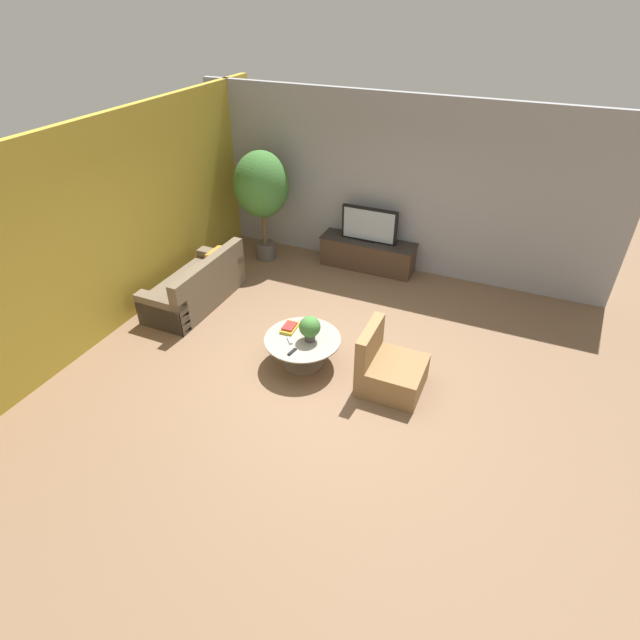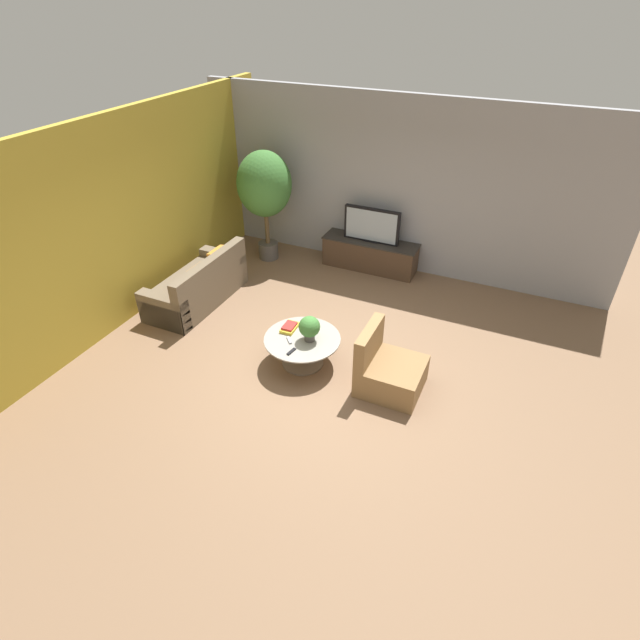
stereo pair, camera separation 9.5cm
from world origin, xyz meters
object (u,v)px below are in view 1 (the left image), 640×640
(armchair_wicker, at_px, (388,370))
(potted_plant_tabletop, at_px, (310,328))
(couch_by_wall, at_px, (197,287))
(potted_palm_tall, at_px, (262,187))
(coffee_table, at_px, (303,346))
(media_console, at_px, (368,254))
(television, at_px, (369,225))

(armchair_wicker, relative_size, potted_plant_tabletop, 2.37)
(couch_by_wall, relative_size, potted_palm_tall, 0.90)
(coffee_table, xyz_separation_m, armchair_wicker, (1.22, 0.02, -0.03))
(media_console, bearing_deg, couch_by_wall, -133.51)
(coffee_table, distance_m, potted_palm_tall, 3.46)
(television, bearing_deg, media_console, 90.00)
(television, bearing_deg, couch_by_wall, -133.53)
(coffee_table, height_order, potted_palm_tall, potted_palm_tall)
(television, bearing_deg, armchair_wicker, -66.01)
(television, relative_size, couch_by_wall, 0.56)
(potted_palm_tall, bearing_deg, armchair_wicker, -38.55)
(media_console, height_order, potted_plant_tabletop, potted_plant_tabletop)
(television, xyz_separation_m, armchair_wicker, (1.33, -2.99, -0.58))
(television, xyz_separation_m, potted_palm_tall, (-1.90, -0.41, 0.55))
(media_console, bearing_deg, potted_plant_tabletop, -85.86)
(television, height_order, coffee_table, television)
(coffee_table, bearing_deg, potted_plant_tabletop, 4.41)
(couch_by_wall, bearing_deg, media_console, 136.49)
(coffee_table, relative_size, couch_by_wall, 0.57)
(armchair_wicker, distance_m, potted_palm_tall, 4.29)
(television, relative_size, coffee_table, 0.97)
(television, distance_m, potted_plant_tabletop, 3.01)
(couch_by_wall, height_order, potted_palm_tall, potted_palm_tall)
(coffee_table, distance_m, potted_plant_tabletop, 0.35)
(coffee_table, distance_m, couch_by_wall, 2.38)
(couch_by_wall, xyz_separation_m, potted_palm_tall, (0.25, 1.86, 1.11))
(television, bearing_deg, potted_plant_tabletop, -85.86)
(couch_by_wall, relative_size, potted_plant_tabletop, 5.02)
(television, relative_size, potted_palm_tall, 0.50)
(media_console, relative_size, coffee_table, 1.66)
(couch_by_wall, distance_m, potted_plant_tabletop, 2.51)
(media_console, distance_m, coffee_table, 3.01)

